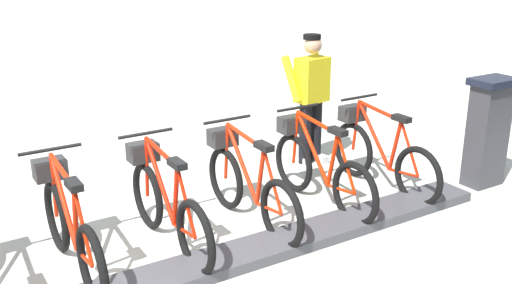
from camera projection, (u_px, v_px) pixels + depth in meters
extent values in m
plane|color=beige|center=(171.00, 282.00, 4.96)|extent=(60.00, 60.00, 0.00)
cube|color=#47474C|center=(171.00, 277.00, 4.94)|extent=(0.44, 6.99, 0.10)
cube|color=#38383D|center=(487.00, 136.00, 6.81)|extent=(0.28, 0.44, 1.20)
cube|color=#194C8C|center=(480.00, 104.00, 6.82)|extent=(0.03, 0.30, 0.40)
cube|color=black|center=(494.00, 82.00, 6.61)|extent=(0.36, 0.52, 0.08)
torus|color=black|center=(418.00, 177.00, 6.32)|extent=(0.67, 0.08, 0.67)
torus|color=black|center=(353.00, 149.00, 7.16)|extent=(0.67, 0.08, 0.67)
cylinder|color=red|center=(374.00, 135.00, 6.80)|extent=(0.60, 0.05, 0.70)
cylinder|color=red|center=(395.00, 146.00, 6.53)|extent=(0.16, 0.05, 0.61)
cylinder|color=red|center=(379.00, 111.00, 6.65)|extent=(0.69, 0.05, 0.11)
cylinder|color=red|center=(403.00, 173.00, 6.50)|extent=(0.43, 0.04, 0.09)
cylinder|color=red|center=(410.00, 149.00, 6.35)|extent=(0.33, 0.04, 0.56)
cylinder|color=red|center=(356.00, 126.00, 7.04)|extent=(0.10, 0.04, 0.62)
cube|color=black|center=(401.00, 118.00, 6.38)|extent=(0.22, 0.10, 0.06)
cylinder|color=black|center=(359.00, 97.00, 6.90)|extent=(0.04, 0.54, 0.03)
cube|color=#2D2D2D|center=(352.00, 113.00, 7.06)|extent=(0.20, 0.28, 0.18)
torus|color=black|center=(355.00, 194.00, 5.88)|extent=(0.67, 0.08, 0.67)
torus|color=black|center=(293.00, 163.00, 6.72)|extent=(0.67, 0.08, 0.67)
cylinder|color=red|center=(313.00, 148.00, 6.36)|extent=(0.60, 0.05, 0.70)
cylinder|color=red|center=(333.00, 160.00, 6.09)|extent=(0.16, 0.05, 0.61)
cylinder|color=red|center=(317.00, 123.00, 6.21)|extent=(0.69, 0.05, 0.11)
cylinder|color=red|center=(341.00, 189.00, 6.06)|extent=(0.43, 0.04, 0.09)
cylinder|color=red|center=(346.00, 164.00, 5.91)|extent=(0.33, 0.04, 0.56)
cylinder|color=red|center=(296.00, 138.00, 6.60)|extent=(0.10, 0.04, 0.62)
cube|color=black|center=(338.00, 131.00, 5.94)|extent=(0.22, 0.10, 0.06)
cylinder|color=black|center=(298.00, 108.00, 6.46)|extent=(0.04, 0.54, 0.03)
cube|color=#2D2D2D|center=(292.00, 124.00, 6.62)|extent=(0.20, 0.28, 0.18)
torus|color=black|center=(282.00, 214.00, 5.44)|extent=(0.67, 0.08, 0.67)
torus|color=black|center=(226.00, 178.00, 6.28)|extent=(0.67, 0.08, 0.67)
cylinder|color=red|center=(242.00, 163.00, 5.92)|extent=(0.60, 0.05, 0.70)
cylinder|color=red|center=(260.00, 177.00, 5.65)|extent=(0.16, 0.05, 0.61)
cylinder|color=red|center=(245.00, 136.00, 5.77)|extent=(0.69, 0.05, 0.11)
cylinder|color=red|center=(269.00, 209.00, 5.62)|extent=(0.43, 0.04, 0.09)
cylinder|color=red|center=(273.00, 181.00, 5.47)|extent=(0.33, 0.04, 0.56)
cylinder|color=red|center=(227.00, 152.00, 6.16)|extent=(0.10, 0.04, 0.62)
cube|color=black|center=(264.00, 146.00, 5.50)|extent=(0.22, 0.10, 0.06)
cylinder|color=black|center=(227.00, 120.00, 6.02)|extent=(0.04, 0.54, 0.03)
cube|color=#2D2D2D|center=(223.00, 137.00, 6.18)|extent=(0.20, 0.28, 0.18)
torus|color=black|center=(195.00, 238.00, 5.00)|extent=(0.67, 0.08, 0.67)
torus|color=black|center=(148.00, 196.00, 5.84)|extent=(0.67, 0.08, 0.67)
cylinder|color=red|center=(160.00, 181.00, 5.47)|extent=(0.60, 0.05, 0.70)
cylinder|color=red|center=(176.00, 197.00, 5.21)|extent=(0.16, 0.05, 0.61)
cylinder|color=red|center=(161.00, 152.00, 5.33)|extent=(0.69, 0.05, 0.11)
cylinder|color=red|center=(184.00, 231.00, 5.18)|extent=(0.43, 0.04, 0.09)
cylinder|color=red|center=(186.00, 202.00, 5.03)|extent=(0.33, 0.04, 0.56)
cylinder|color=red|center=(147.00, 168.00, 5.72)|extent=(0.10, 0.04, 0.62)
cube|color=black|center=(177.00, 164.00, 5.06)|extent=(0.22, 0.10, 0.06)
cylinder|color=black|center=(146.00, 133.00, 5.58)|extent=(0.04, 0.54, 0.03)
cube|color=#2D2D2D|center=(143.00, 152.00, 5.74)|extent=(0.20, 0.28, 0.18)
torus|color=black|center=(92.00, 266.00, 4.56)|extent=(0.67, 0.08, 0.67)
torus|color=black|center=(57.00, 216.00, 5.40)|extent=(0.67, 0.08, 0.67)
cylinder|color=red|center=(64.00, 201.00, 5.03)|extent=(0.60, 0.05, 0.70)
cylinder|color=red|center=(76.00, 220.00, 4.77)|extent=(0.16, 0.05, 0.61)
cylinder|color=red|center=(62.00, 171.00, 4.89)|extent=(0.69, 0.05, 0.11)
cylinder|color=red|center=(84.00, 258.00, 4.73)|extent=(0.43, 0.04, 0.09)
cylinder|color=red|center=(83.00, 227.00, 4.59)|extent=(0.33, 0.04, 0.56)
cylinder|color=red|center=(54.00, 186.00, 5.28)|extent=(0.10, 0.04, 0.62)
cube|color=black|center=(74.00, 185.00, 4.62)|extent=(0.22, 0.10, 0.06)
cylinder|color=black|center=(50.00, 149.00, 5.14)|extent=(0.04, 0.54, 0.03)
cube|color=#2D2D2D|center=(50.00, 169.00, 5.30)|extent=(0.20, 0.28, 0.18)
cube|color=white|center=(300.00, 159.00, 7.65)|extent=(0.27, 0.15, 0.10)
cube|color=white|center=(319.00, 158.00, 7.70)|extent=(0.27, 0.15, 0.10)
cylinder|color=black|center=(305.00, 132.00, 7.50)|extent=(0.15, 0.15, 0.82)
cylinder|color=black|center=(316.00, 129.00, 7.62)|extent=(0.15, 0.15, 0.82)
cube|color=yellow|center=(312.00, 80.00, 7.35)|extent=(0.32, 0.43, 0.56)
cylinder|color=yellow|center=(291.00, 79.00, 7.25)|extent=(0.35, 0.15, 0.57)
cylinder|color=yellow|center=(321.00, 73.00, 7.57)|extent=(0.35, 0.15, 0.57)
sphere|color=tan|center=(313.00, 45.00, 7.21)|extent=(0.22, 0.22, 0.22)
cylinder|color=black|center=(312.00, 37.00, 7.19)|extent=(0.22, 0.22, 0.06)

